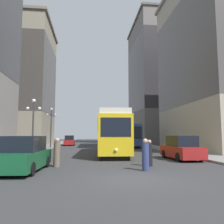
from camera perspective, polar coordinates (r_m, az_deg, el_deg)
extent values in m
plane|color=#38383A|center=(10.01, 5.36, -16.61)|extent=(200.00, 200.00, 0.00)
cube|color=gray|center=(50.04, -13.27, -7.82)|extent=(2.91, 120.00, 0.15)
cube|color=gray|center=(50.66, 5.14, -7.93)|extent=(2.91, 120.00, 0.15)
cube|color=black|center=(22.54, -0.27, -10.22)|extent=(2.75, 11.69, 0.35)
cube|color=gold|center=(22.48, -0.27, -5.83)|extent=(3.19, 12.71, 3.10)
cube|color=black|center=(22.49, -0.27, -4.05)|extent=(3.20, 12.21, 1.08)
cube|color=silver|center=(22.55, -0.27, -1.33)|extent=(2.97, 12.45, 0.44)
cube|color=black|center=(16.22, 0.99, -3.87)|extent=(2.21, 0.18, 1.40)
sphere|color=#F2EACC|center=(16.18, 1.02, -9.69)|extent=(0.24, 0.24, 0.24)
cube|color=black|center=(36.98, 3.31, -8.53)|extent=(2.52, 11.24, 0.35)
cube|color=#334C8C|center=(36.94, 3.29, -5.86)|extent=(2.93, 12.23, 3.10)
cube|color=black|center=(36.95, 3.29, -5.02)|extent=(2.95, 11.74, 1.30)
cube|color=black|center=(31.03, 5.48, -5.26)|extent=(2.31, 0.15, 1.71)
cylinder|color=black|center=(40.71, -12.11, -7.97)|extent=(0.20, 0.64, 0.64)
cylinder|color=black|center=(43.64, -11.82, -7.83)|extent=(0.20, 0.64, 0.64)
cylinder|color=black|center=(40.62, -9.68, -8.02)|extent=(0.20, 0.64, 0.64)
cylinder|color=black|center=(43.56, -9.55, -7.88)|extent=(0.20, 0.64, 0.64)
cube|color=maroon|center=(42.11, -10.78, -7.54)|extent=(1.92, 4.79, 0.84)
cube|color=black|center=(42.22, -10.75, -6.42)|extent=(1.65, 2.65, 0.80)
cylinder|color=black|center=(14.42, -23.00, -11.60)|extent=(0.22, 0.65, 0.64)
cylinder|color=black|center=(11.17, -19.72, -13.52)|extent=(0.22, 0.65, 0.64)
cylinder|color=black|center=(13.93, -16.23, -12.04)|extent=(0.22, 0.65, 0.64)
cube|color=#14512D|center=(12.75, -21.52, -11.19)|extent=(2.07, 4.74, 0.84)
cube|color=black|center=(12.81, -21.22, -7.50)|extent=(1.73, 2.64, 0.80)
cylinder|color=black|center=(19.91, 17.81, -10.09)|extent=(0.19, 0.64, 0.64)
cylinder|color=black|center=(17.45, 21.73, -10.58)|extent=(0.19, 0.64, 0.64)
cylinder|color=black|center=(19.25, 13.12, -10.37)|extent=(0.19, 0.64, 0.64)
cylinder|color=black|center=(16.70, 16.50, -10.98)|extent=(0.19, 0.64, 0.64)
cube|color=maroon|center=(18.28, 17.19, -9.62)|extent=(1.89, 4.49, 0.84)
cube|color=black|center=(18.14, 17.25, -7.06)|extent=(1.63, 2.48, 0.80)
cylinder|color=navy|center=(12.17, 8.53, -11.25)|extent=(0.38, 0.38, 1.44)
sphere|color=tan|center=(12.12, 8.47, -7.31)|extent=(0.26, 0.26, 0.26)
cylinder|color=black|center=(13.96, 9.52, -10.71)|extent=(0.36, 0.36, 1.36)
sphere|color=tan|center=(13.91, 9.46, -7.47)|extent=(0.24, 0.24, 0.24)
cylinder|color=#6B5B4C|center=(13.90, -13.87, -10.43)|extent=(0.38, 0.38, 1.46)
sphere|color=tan|center=(13.86, -13.79, -6.95)|extent=(0.26, 0.26, 0.26)
cylinder|color=#333338|center=(22.67, -19.48, -3.77)|extent=(0.16, 0.16, 4.86)
sphere|color=white|center=(22.90, -19.25, 2.72)|extent=(0.36, 0.36, 0.36)
sphere|color=white|center=(22.93, -20.65, 0.88)|extent=(0.31, 0.31, 0.31)
sphere|color=white|center=(22.68, -17.96, 0.86)|extent=(0.31, 0.31, 0.31)
cube|color=#333338|center=(22.80, -19.32, 0.87)|extent=(1.10, 0.06, 0.06)
cylinder|color=#333338|center=(33.09, -15.27, -4.11)|extent=(0.16, 0.16, 5.28)
sphere|color=white|center=(33.29, -15.14, 0.72)|extent=(0.36, 0.36, 0.36)
sphere|color=white|center=(33.30, -16.11, -0.63)|extent=(0.31, 0.31, 0.31)
sphere|color=white|center=(33.12, -14.23, -0.66)|extent=(0.31, 0.31, 0.31)
cube|color=#333338|center=(33.21, -15.17, -0.64)|extent=(1.10, 0.06, 0.06)
cube|color=gray|center=(47.56, -22.21, 6.42)|extent=(11.23, 14.34, 23.35)
cube|color=#494440|center=(47.81, -22.16, 7.79)|extent=(11.27, 14.38, 14.01)
cube|color=gray|center=(51.36, -21.66, 19.54)|extent=(11.83, 14.94, 0.50)
cube|color=slate|center=(57.41, 13.78, 7.14)|extent=(15.97, 17.51, 29.34)
cube|color=#383538|center=(57.75, 13.74, 8.55)|extent=(16.01, 17.55, 17.60)
cube|color=#5F5B56|center=(62.45, 13.42, 20.60)|extent=(16.57, 18.11, 0.50)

